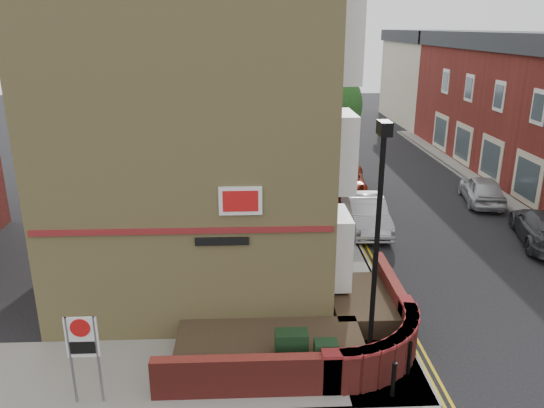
{
  "coord_description": "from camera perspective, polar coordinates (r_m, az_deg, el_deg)",
  "views": [
    {
      "loc": [
        -1.25,
        -9.77,
        8.31
      ],
      "look_at": [
        -0.66,
        4.0,
        3.67
      ],
      "focal_mm": 35.0,
      "sensor_mm": 36.0,
      "label": 1
    }
  ],
  "objects": [
    {
      "name": "traffic_light_assembly",
      "position": [
        35.4,
        3.53,
        9.57
      ],
      "size": [
        0.2,
        0.16,
        4.2
      ],
      "color": "black",
      "rests_on": "pavement_main"
    },
    {
      "name": "silver_car_near",
      "position": [
        23.0,
        10.07,
        -0.97
      ],
      "size": [
        1.63,
        4.44,
        1.45
      ],
      "primitive_type": "imported",
      "rotation": [
        0.0,
        0.0,
        -0.02
      ],
      "color": "#ABABB3",
      "rests_on": "ground"
    },
    {
      "name": "tree_near",
      "position": [
        24.31,
        5.32,
        9.97
      ],
      "size": [
        3.64,
        3.65,
        6.7
      ],
      "color": "#382B1E",
      "rests_on": "pavement_main"
    },
    {
      "name": "tree_mid",
      "position": [
        32.14,
        3.43,
        12.99
      ],
      "size": [
        4.03,
        4.03,
        7.42
      ],
      "color": "#382B1E",
      "rests_on": "pavement_main"
    },
    {
      "name": "utility_cabinet_large",
      "position": [
        13.46,
        2.09,
        -15.76
      ],
      "size": [
        0.8,
        0.45,
        1.2
      ],
      "primitive_type": "cube",
      "color": "black",
      "rests_on": "pavement_corner"
    },
    {
      "name": "utility_cabinet_small",
      "position": [
        13.32,
        5.77,
        -16.51
      ],
      "size": [
        0.55,
        0.4,
        1.1
      ],
      "primitive_type": "cube",
      "color": "black",
      "rests_on": "pavement_corner"
    },
    {
      "name": "lamppost",
      "position": [
        12.38,
        11.11,
        -5.44
      ],
      "size": [
        0.25,
        0.5,
        6.3
      ],
      "color": "black",
      "rests_on": "pavement_corner"
    },
    {
      "name": "kerb_main_near",
      "position": [
        27.39,
        6.57,
        0.93
      ],
      "size": [
        0.15,
        32.0,
        0.12
      ],
      "primitive_type": "cube",
      "color": "gray",
      "rests_on": "ground"
    },
    {
      "name": "yellow_lines_main",
      "position": [
        27.45,
        7.08,
        0.83
      ],
      "size": [
        0.28,
        32.0,
        0.01
      ],
      "primitive_type": "cube",
      "color": "gold",
      "rests_on": "ground"
    },
    {
      "name": "zone_sign",
      "position": [
        12.81,
        -19.7,
        -14.01
      ],
      "size": [
        0.72,
        0.07,
        2.2
      ],
      "color": "slate",
      "rests_on": "pavement_corner"
    },
    {
      "name": "far_terrace_cream",
      "position": [
        50.48,
        16.14,
        13.04
      ],
      "size": [
        5.4,
        12.4,
        8.0
      ],
      "color": "beige",
      "rests_on": "ground"
    },
    {
      "name": "corner_building",
      "position": [
        17.97,
        -7.71,
        11.76
      ],
      "size": [
        8.95,
        10.4,
        13.6
      ],
      "color": "tan",
      "rests_on": "ground"
    },
    {
      "name": "garden_wall",
      "position": [
        14.88,
        2.88,
        -15.41
      ],
      "size": [
        6.8,
        6.0,
        1.2
      ],
      "primitive_type": null,
      "color": "maroon",
      "rests_on": "ground"
    },
    {
      "name": "tree_far",
      "position": [
        40.1,
        2.25,
        13.71
      ],
      "size": [
        3.81,
        3.81,
        7.0
      ],
      "color": "#382B1E",
      "rests_on": "pavement_main"
    },
    {
      "name": "kerb_main_far",
      "position": [
        27.14,
        24.5,
        -0.84
      ],
      "size": [
        0.15,
        40.0,
        0.12
      ],
      "primitive_type": "cube",
      "color": "gray",
      "rests_on": "ground"
    },
    {
      "name": "pavement_corner",
      "position": [
        14.15,
        -11.69,
        -17.53
      ],
      "size": [
        13.0,
        3.0,
        0.12
      ],
      "primitive_type": "cube",
      "color": "gray",
      "rests_on": "ground"
    },
    {
      "name": "pavement_main",
      "position": [
        27.26,
        4.5,
        0.91
      ],
      "size": [
        2.0,
        32.0,
        0.12
      ],
      "primitive_type": "cube",
      "color": "gray",
      "rests_on": "ground"
    },
    {
      "name": "red_car_main",
      "position": [
        27.89,
        7.65,
        2.53
      ],
      "size": [
        2.84,
        5.12,
        1.36
      ],
      "primitive_type": "imported",
      "rotation": [
        0.0,
        0.0,
        -0.13
      ],
      "color": "maroon",
      "rests_on": "ground"
    },
    {
      "name": "bollard_far",
      "position": [
        13.97,
        14.53,
        -15.74
      ],
      "size": [
        0.11,
        0.11,
        0.9
      ],
      "primitive_type": "cylinder",
      "color": "black",
      "rests_on": "pavement_corner"
    },
    {
      "name": "bollard_near",
      "position": [
        13.19,
        12.93,
        -17.89
      ],
      "size": [
        0.11,
        0.11,
        0.9
      ],
      "primitive_type": "cylinder",
      "color": "black",
      "rests_on": "pavement_corner"
    },
    {
      "name": "silver_car_far",
      "position": [
        28.0,
        21.66,
        1.46
      ],
      "size": [
        2.39,
        4.31,
        1.39
      ],
      "primitive_type": "imported",
      "rotation": [
        0.0,
        0.0,
        2.95
      ],
      "color": "#B1B4B9",
      "rests_on": "ground"
    }
  ]
}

